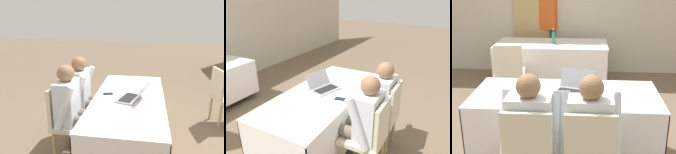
{
  "view_description": "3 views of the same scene",
  "coord_description": "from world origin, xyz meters",
  "views": [
    {
      "loc": [
        2.53,
        0.2,
        1.73
      ],
      "look_at": [
        0.0,
        -0.21,
        0.99
      ],
      "focal_mm": 35.0,
      "sensor_mm": 36.0,
      "label": 1
    },
    {
      "loc": [
        -2.11,
        -1.36,
        1.94
      ],
      "look_at": [
        0.0,
        -0.21,
        0.99
      ],
      "focal_mm": 35.0,
      "sensor_mm": 36.0,
      "label": 2
    },
    {
      "loc": [
        0.19,
        -2.96,
        1.94
      ],
      "look_at": [
        0.0,
        -0.21,
        0.99
      ],
      "focal_mm": 50.0,
      "sensor_mm": 36.0,
      "label": 3
    }
  ],
  "objects": [
    {
      "name": "person_checkered_shirt",
      "position": [
        -0.25,
        -0.63,
        0.67
      ],
      "size": [
        0.5,
        0.52,
        1.18
      ],
      "rotation": [
        0.0,
        0.0,
        3.14
      ],
      "color": "#665B4C",
      "rests_on": "ground_plane"
    },
    {
      "name": "chair_far_spare",
      "position": [
        -0.93,
        1.42,
        0.51
      ],
      "size": [
        0.5,
        0.5,
        0.92
      ],
      "rotation": [
        0.0,
        0.0,
        3.29
      ],
      "color": "tan",
      "rests_on": "ground_plane"
    },
    {
      "name": "laptop",
      "position": [
        0.08,
        0.05,
        0.78
      ],
      "size": [
        0.43,
        0.4,
        0.21
      ],
      "rotation": [
        0.0,
        0.0,
        -0.29
      ],
      "color": "#99999E",
      "rests_on": "conference_table_near"
    },
    {
      "name": "conference_table_near",
      "position": [
        0.0,
        0.0,
        0.57
      ],
      "size": [
        1.91,
        0.86,
        0.74
      ],
      "color": "white",
      "rests_on": "ground_plane"
    },
    {
      "name": "paper_left_edge",
      "position": [
        -0.71,
        -0.19,
        0.74
      ],
      "size": [
        0.28,
        0.34,
        0.0
      ],
      "rotation": [
        0.0,
        0.0,
        0.28
      ],
      "color": "white",
      "rests_on": "conference_table_near"
    },
    {
      "name": "person_white_shirt",
      "position": [
        0.25,
        -0.63,
        0.67
      ],
      "size": [
        0.5,
        0.52,
        1.18
      ],
      "rotation": [
        0.0,
        0.0,
        3.14
      ],
      "color": "#665B4C",
      "rests_on": "ground_plane"
    },
    {
      "name": "ground_plane",
      "position": [
        0.0,
        0.0,
        0.0
      ],
      "size": [
        24.0,
        24.0,
        0.0
      ],
      "primitive_type": "plane",
      "color": "brown"
    },
    {
      "name": "chair_near_right",
      "position": [
        0.25,
        -0.74,
        0.51
      ],
      "size": [
        0.44,
        0.44,
        0.92
      ],
      "rotation": [
        0.0,
        0.0,
        3.14
      ],
      "color": "tan",
      "rests_on": "ground_plane"
    },
    {
      "name": "paper_beside_laptop",
      "position": [
        0.65,
        0.06,
        0.74
      ],
      "size": [
        0.28,
        0.34,
        0.0
      ],
      "rotation": [
        0.0,
        0.0,
        -0.26
      ],
      "color": "white",
      "rests_on": "conference_table_near"
    },
    {
      "name": "paper_centre_table",
      "position": [
        0.19,
        0.18,
        0.74
      ],
      "size": [
        0.25,
        0.33,
        0.0
      ],
      "rotation": [
        0.0,
        0.0,
        0.16
      ],
      "color": "white",
      "rests_on": "conference_table_near"
    },
    {
      "name": "chair_near_left",
      "position": [
        -0.25,
        -0.74,
        0.51
      ],
      "size": [
        0.44,
        0.44,
        0.92
      ],
      "rotation": [
        0.0,
        0.0,
        3.14
      ],
      "color": "tan",
      "rests_on": "ground_plane"
    },
    {
      "name": "cell_phone",
      "position": [
        -0.06,
        -0.28,
        0.74
      ],
      "size": [
        0.1,
        0.14,
        0.01
      ],
      "rotation": [
        0.0,
        0.0,
        0.23
      ],
      "color": "black",
      "rests_on": "conference_table_near"
    }
  ]
}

